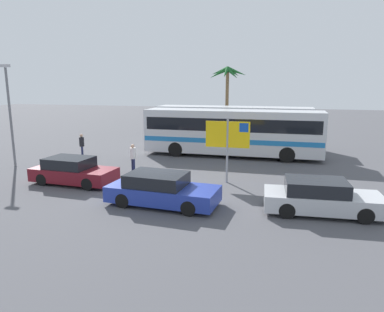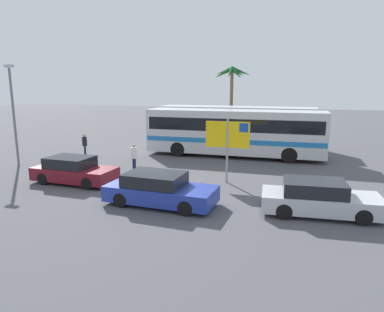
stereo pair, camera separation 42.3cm
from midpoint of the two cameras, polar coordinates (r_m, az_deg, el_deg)
name	(u,v)px [view 1 (the left image)]	position (r m, az deg, el deg)	size (l,w,h in m)	color
ground	(160,195)	(16.04, -5.96, -6.30)	(120.00, 120.00, 0.00)	#4C4C51
bus_front_coach	(232,131)	(24.24, 6.00, 4.11)	(11.96, 2.47, 3.17)	silver
bus_rear_coach	(233,124)	(27.92, 6.19, 5.09)	(11.96, 2.47, 3.17)	silver
ferry_sign	(228,137)	(17.56, 5.23, 3.07)	(2.20, 0.11, 3.20)	gray
car_silver	(321,197)	(14.40, 19.28, -6.35)	(4.49, 2.07, 1.32)	#B7BABF
car_maroon	(73,171)	(18.65, -19.32, -2.33)	(4.25, 1.96, 1.32)	maroon
car_blue	(161,190)	(14.63, -5.80, -5.46)	(4.64, 2.15, 1.32)	#23389E
pedestrian_near_sign	(133,156)	(20.14, -10.13, 0.03)	(0.32, 0.32, 1.60)	#1E2347
pedestrian_by_bus	(82,144)	(24.86, -17.87, 1.88)	(0.32, 0.32, 1.63)	#1E2347
lamp_post_left_side	(10,111)	(23.54, -27.85, 6.39)	(0.56, 0.20, 6.01)	slate
palm_tree_seaside	(227,78)	(35.50, 5.39, 12.40)	(3.76, 3.72, 6.59)	brown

